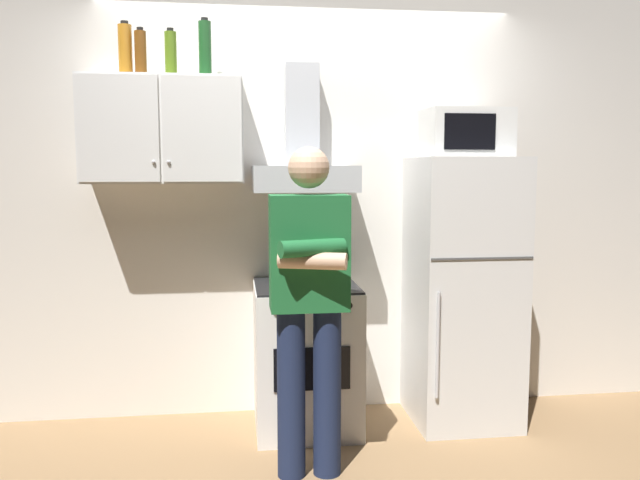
# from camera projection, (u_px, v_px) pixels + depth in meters

# --- Properties ---
(ground_plane) EXTENTS (7.00, 7.00, 0.00)m
(ground_plane) POSITION_uv_depth(u_px,v_px,m) (320.00, 444.00, 3.62)
(ground_plane) COLOR olive
(back_wall_tiled) EXTENTS (4.80, 0.10, 2.70)m
(back_wall_tiled) POSITION_uv_depth(u_px,v_px,m) (308.00, 198.00, 4.06)
(back_wall_tiled) COLOR silver
(back_wall_tiled) RESTS_ON ground_plane
(upper_cabinet) EXTENTS (0.90, 0.37, 0.60)m
(upper_cabinet) POSITION_uv_depth(u_px,v_px,m) (164.00, 130.00, 3.68)
(upper_cabinet) COLOR silver
(stove_oven) EXTENTS (0.60, 0.62, 0.87)m
(stove_oven) POSITION_uv_depth(u_px,v_px,m) (306.00, 356.00, 3.81)
(stove_oven) COLOR white
(stove_oven) RESTS_ON ground_plane
(range_hood) EXTENTS (0.60, 0.44, 0.75)m
(range_hood) POSITION_uv_depth(u_px,v_px,m) (303.00, 158.00, 3.80)
(range_hood) COLOR #B7BABF
(refrigerator) EXTENTS (0.60, 0.62, 1.60)m
(refrigerator) POSITION_uv_depth(u_px,v_px,m) (462.00, 291.00, 3.89)
(refrigerator) COLOR silver
(refrigerator) RESTS_ON ground_plane
(microwave) EXTENTS (0.48, 0.37, 0.28)m
(microwave) POSITION_uv_depth(u_px,v_px,m) (465.00, 133.00, 3.80)
(microwave) COLOR silver
(microwave) RESTS_ON refrigerator
(person_standing) EXTENTS (0.38, 0.33, 1.64)m
(person_standing) POSITION_uv_depth(u_px,v_px,m) (309.00, 299.00, 3.15)
(person_standing) COLOR #192342
(person_standing) RESTS_ON ground_plane
(bottle_wine_green) EXTENTS (0.07, 0.07, 0.33)m
(bottle_wine_green) POSITION_uv_depth(u_px,v_px,m) (205.00, 49.00, 3.67)
(bottle_wine_green) COLOR #19471E
(bottle_wine_green) RESTS_ON upper_cabinet
(bottle_olive_oil) EXTENTS (0.07, 0.07, 0.27)m
(bottle_olive_oil) POSITION_uv_depth(u_px,v_px,m) (171.00, 54.00, 3.65)
(bottle_olive_oil) COLOR #4C6B19
(bottle_olive_oil) RESTS_ON upper_cabinet
(bottle_beer_brown) EXTENTS (0.06, 0.06, 0.26)m
(bottle_beer_brown) POSITION_uv_depth(u_px,v_px,m) (141.00, 53.00, 3.59)
(bottle_beer_brown) COLOR brown
(bottle_beer_brown) RESTS_ON upper_cabinet
(bottle_liquor_amber) EXTENTS (0.08, 0.08, 0.30)m
(bottle_liquor_amber) POSITION_uv_depth(u_px,v_px,m) (125.00, 50.00, 3.59)
(bottle_liquor_amber) COLOR #B7721E
(bottle_liquor_amber) RESTS_ON upper_cabinet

